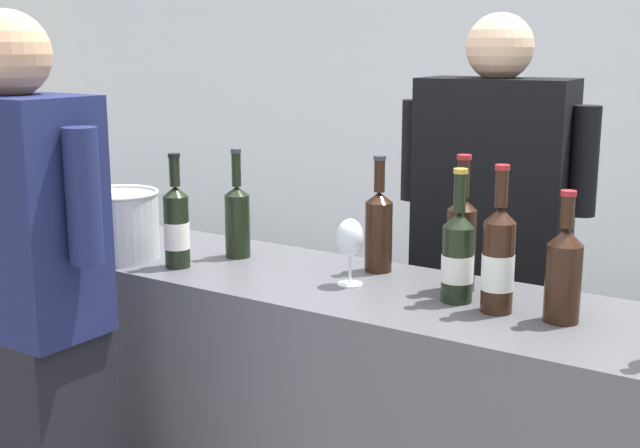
{
  "coord_description": "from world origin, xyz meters",
  "views": [
    {
      "loc": [
        1.08,
        -1.82,
        1.58
      ],
      "look_at": [
        -0.11,
        0.0,
        1.11
      ],
      "focal_mm": 46.64,
      "sensor_mm": 36.0,
      "label": 1
    }
  ],
  "objects_px": {
    "wine_bottle_1": "(177,226)",
    "wine_glass": "(350,240)",
    "wine_bottle_6": "(498,260)",
    "person_guest": "(30,351)",
    "wine_bottle_0": "(379,228)",
    "wine_bottle_5": "(237,218)",
    "ice_bucket": "(118,224)",
    "wine_bottle_3": "(563,272)",
    "wine_bottle_4": "(461,239)",
    "wine_bottle_2": "(458,256)",
    "person_server": "(489,292)"
  },
  "relations": [
    {
      "from": "ice_bucket",
      "to": "person_guest",
      "type": "xyz_separation_m",
      "value": [
        0.08,
        -0.4,
        -0.25
      ]
    },
    {
      "from": "wine_bottle_0",
      "to": "ice_bucket",
      "type": "bearing_deg",
      "value": -157.39
    },
    {
      "from": "wine_bottle_4",
      "to": "wine_bottle_6",
      "type": "bearing_deg",
      "value": -39.0
    },
    {
      "from": "wine_bottle_1",
      "to": "wine_bottle_0",
      "type": "bearing_deg",
      "value": 28.81
    },
    {
      "from": "wine_glass",
      "to": "person_guest",
      "type": "relative_size",
      "value": 0.11
    },
    {
      "from": "wine_bottle_0",
      "to": "wine_bottle_4",
      "type": "distance_m",
      "value": 0.27
    },
    {
      "from": "wine_bottle_0",
      "to": "wine_bottle_1",
      "type": "bearing_deg",
      "value": -151.19
    },
    {
      "from": "wine_bottle_4",
      "to": "wine_bottle_6",
      "type": "height_order",
      "value": "same"
    },
    {
      "from": "wine_bottle_4",
      "to": "wine_bottle_3",
      "type": "bearing_deg",
      "value": -19.64
    },
    {
      "from": "ice_bucket",
      "to": "person_guest",
      "type": "relative_size",
      "value": 0.15
    },
    {
      "from": "wine_bottle_3",
      "to": "person_guest",
      "type": "height_order",
      "value": "person_guest"
    },
    {
      "from": "wine_bottle_2",
      "to": "wine_bottle_3",
      "type": "height_order",
      "value": "wine_bottle_2"
    },
    {
      "from": "wine_bottle_4",
      "to": "ice_bucket",
      "type": "height_order",
      "value": "wine_bottle_4"
    },
    {
      "from": "wine_bottle_1",
      "to": "wine_bottle_6",
      "type": "xyz_separation_m",
      "value": [
        0.91,
        0.11,
        0.01
      ]
    },
    {
      "from": "wine_bottle_0",
      "to": "ice_bucket",
      "type": "relative_size",
      "value": 1.32
    },
    {
      "from": "wine_bottle_6",
      "to": "person_server",
      "type": "distance_m",
      "value": 0.72
    },
    {
      "from": "wine_bottle_3",
      "to": "wine_bottle_4",
      "type": "bearing_deg",
      "value": 160.36
    },
    {
      "from": "ice_bucket",
      "to": "wine_bottle_5",
      "type": "bearing_deg",
      "value": 36.12
    },
    {
      "from": "wine_bottle_2",
      "to": "wine_bottle_4",
      "type": "height_order",
      "value": "wine_bottle_4"
    },
    {
      "from": "wine_bottle_3",
      "to": "wine_bottle_4",
      "type": "relative_size",
      "value": 0.87
    },
    {
      "from": "wine_bottle_1",
      "to": "wine_bottle_2",
      "type": "xyz_separation_m",
      "value": [
        0.8,
        0.14,
        -0.0
      ]
    },
    {
      "from": "wine_bottle_2",
      "to": "wine_glass",
      "type": "distance_m",
      "value": 0.29
    },
    {
      "from": "wine_bottle_0",
      "to": "wine_bottle_5",
      "type": "bearing_deg",
      "value": -168.19
    },
    {
      "from": "wine_glass",
      "to": "wine_bottle_2",
      "type": "bearing_deg",
      "value": 4.56
    },
    {
      "from": "wine_bottle_3",
      "to": "ice_bucket",
      "type": "xyz_separation_m",
      "value": [
        -1.27,
        -0.14,
        -0.02
      ]
    },
    {
      "from": "wine_bottle_6",
      "to": "ice_bucket",
      "type": "bearing_deg",
      "value": -173.28
    },
    {
      "from": "wine_bottle_0",
      "to": "wine_glass",
      "type": "xyz_separation_m",
      "value": [
        0.01,
        -0.16,
        -0.0
      ]
    },
    {
      "from": "wine_bottle_3",
      "to": "wine_glass",
      "type": "height_order",
      "value": "wine_bottle_3"
    },
    {
      "from": "wine_bottle_6",
      "to": "ice_bucket",
      "type": "xyz_separation_m",
      "value": [
        -1.12,
        -0.13,
        -0.02
      ]
    },
    {
      "from": "wine_bottle_1",
      "to": "wine_glass",
      "type": "relative_size",
      "value": 1.82
    },
    {
      "from": "wine_bottle_2",
      "to": "person_guest",
      "type": "relative_size",
      "value": 0.2
    },
    {
      "from": "wine_bottle_2",
      "to": "ice_bucket",
      "type": "relative_size",
      "value": 1.34
    },
    {
      "from": "wine_bottle_3",
      "to": "wine_bottle_4",
      "type": "xyz_separation_m",
      "value": [
        -0.3,
        0.11,
        0.02
      ]
    },
    {
      "from": "wine_bottle_5",
      "to": "wine_bottle_6",
      "type": "bearing_deg",
      "value": -5.05
    },
    {
      "from": "wine_bottle_0",
      "to": "ice_bucket",
      "type": "height_order",
      "value": "wine_bottle_0"
    },
    {
      "from": "wine_bottle_6",
      "to": "person_guest",
      "type": "bearing_deg",
      "value": -152.96
    },
    {
      "from": "wine_glass",
      "to": "ice_bucket",
      "type": "relative_size",
      "value": 0.73
    },
    {
      "from": "wine_bottle_2",
      "to": "person_server",
      "type": "relative_size",
      "value": 0.2
    },
    {
      "from": "wine_bottle_0",
      "to": "ice_bucket",
      "type": "distance_m",
      "value": 0.77
    },
    {
      "from": "person_server",
      "to": "wine_bottle_1",
      "type": "bearing_deg",
      "value": -132.26
    },
    {
      "from": "wine_bottle_5",
      "to": "wine_bottle_6",
      "type": "relative_size",
      "value": 0.92
    },
    {
      "from": "ice_bucket",
      "to": "wine_glass",
      "type": "bearing_deg",
      "value": 10.57
    },
    {
      "from": "wine_bottle_5",
      "to": "wine_bottle_6",
      "type": "xyz_separation_m",
      "value": [
        0.84,
        -0.07,
        0.01
      ]
    },
    {
      "from": "wine_bottle_1",
      "to": "wine_bottle_4",
      "type": "bearing_deg",
      "value": 16.59
    },
    {
      "from": "wine_bottle_2",
      "to": "wine_glass",
      "type": "xyz_separation_m",
      "value": [
        -0.29,
        -0.02,
        0.01
      ]
    },
    {
      "from": "wine_bottle_6",
      "to": "wine_bottle_1",
      "type": "bearing_deg",
      "value": -173.08
    },
    {
      "from": "wine_bottle_0",
      "to": "wine_bottle_3",
      "type": "relative_size",
      "value": 1.07
    },
    {
      "from": "wine_bottle_0",
      "to": "wine_glass",
      "type": "distance_m",
      "value": 0.16
    },
    {
      "from": "wine_bottle_5",
      "to": "ice_bucket",
      "type": "relative_size",
      "value": 1.32
    },
    {
      "from": "wine_bottle_1",
      "to": "person_guest",
      "type": "bearing_deg",
      "value": -107.04
    }
  ]
}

